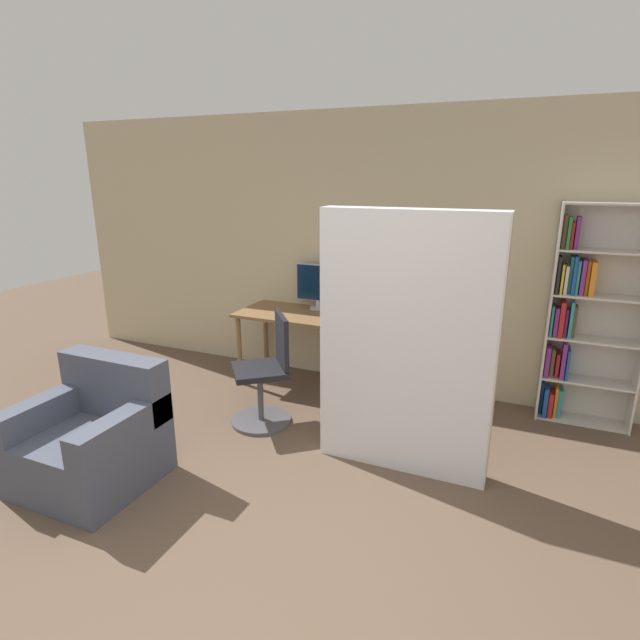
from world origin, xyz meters
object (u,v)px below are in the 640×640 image
at_px(office_chair, 266,379).
at_px(armchair, 94,438).
at_px(monitor, 318,285).
at_px(bookshelf, 584,318).
at_px(mattress_near, 407,346).

distance_m(office_chair, armchair, 1.41).
height_order(monitor, bookshelf, bookshelf).
bearing_deg(mattress_near, armchair, -152.54).
bearing_deg(armchair, bookshelf, 36.90).
distance_m(bookshelf, armchair, 3.99).
xyz_separation_m(monitor, office_chair, (0.01, -1.14, -0.61)).
height_order(bookshelf, armchair, bookshelf).
distance_m(monitor, armchair, 2.56).
xyz_separation_m(monitor, bookshelf, (2.46, 0.00, -0.08)).
relative_size(monitor, armchair, 0.57).
relative_size(bookshelf, armchair, 2.22).
height_order(monitor, mattress_near, mattress_near).
xyz_separation_m(office_chair, armchair, (-0.70, -1.23, -0.08)).
xyz_separation_m(monitor, mattress_near, (1.26, -1.35, -0.06)).
height_order(monitor, armchair, monitor).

